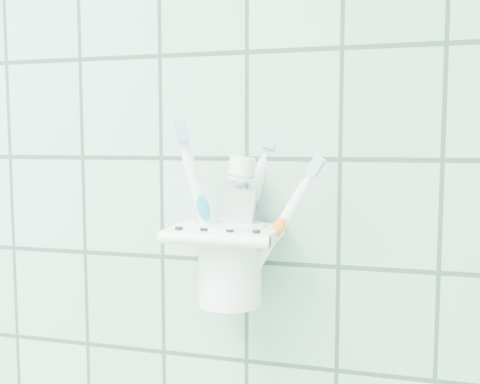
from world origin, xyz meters
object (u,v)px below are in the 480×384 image
(holder_bracket, at_px, (226,234))
(toothbrush_orange, at_px, (237,216))
(cup, at_px, (230,260))
(toothbrush_pink, at_px, (226,207))
(toothpaste_tube, at_px, (227,215))
(toothbrush_blue, at_px, (230,208))

(holder_bracket, xyz_separation_m, toothbrush_orange, (0.01, -0.00, 0.02))
(holder_bracket, relative_size, cup, 1.29)
(holder_bracket, distance_m, toothbrush_pink, 0.03)
(toothbrush_orange, height_order, toothpaste_tube, toothbrush_orange)
(toothbrush_pink, bearing_deg, holder_bracket, 78.58)
(toothbrush_blue, distance_m, toothpaste_tube, 0.01)
(holder_bracket, height_order, toothbrush_orange, toothbrush_orange)
(cup, distance_m, toothpaste_tube, 0.05)
(holder_bracket, relative_size, toothbrush_orange, 0.68)
(holder_bracket, relative_size, toothbrush_pink, 0.58)
(toothbrush_orange, bearing_deg, toothbrush_pink, -140.43)
(cup, bearing_deg, toothpaste_tube, 120.32)
(toothbrush_blue, bearing_deg, toothpaste_tube, -128.72)
(cup, height_order, toothpaste_tube, toothpaste_tube)
(cup, distance_m, toothbrush_pink, 0.06)
(toothpaste_tube, bearing_deg, toothbrush_blue, 66.71)
(toothbrush_orange, distance_m, toothpaste_tube, 0.02)
(cup, relative_size, toothpaste_tube, 0.56)
(holder_bracket, relative_size, toothpaste_tube, 0.73)
(toothbrush_pink, distance_m, toothpaste_tube, 0.02)
(holder_bracket, bearing_deg, toothbrush_pink, -67.50)
(holder_bracket, distance_m, toothpaste_tube, 0.02)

